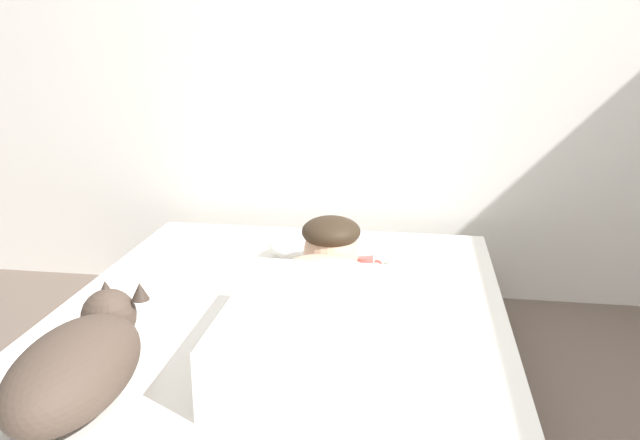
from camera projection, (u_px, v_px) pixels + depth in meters
The scene contains 7 objects.
back_wall at pixel (406, 24), 2.83m from camera, with size 4.69×0.12×2.50m.
bed at pixel (275, 375), 2.05m from camera, with size 1.50×2.04×0.36m.
pillow at pixel (335, 248), 2.52m from camera, with size 0.52×0.32×0.11m, color white.
person_lying at pixel (315, 307), 1.87m from camera, with size 0.43×0.92×0.27m.
dog at pixel (80, 363), 1.56m from camera, with size 0.26×0.57×0.21m.
coffee_cup at pixel (362, 264), 2.39m from camera, with size 0.12×0.09×0.07m.
cell_phone at pixel (244, 345), 1.86m from camera, with size 0.07×0.14×0.01m, color black.
Camera 1 is at (0.07, -1.35, 1.24)m, focal length 36.25 mm.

